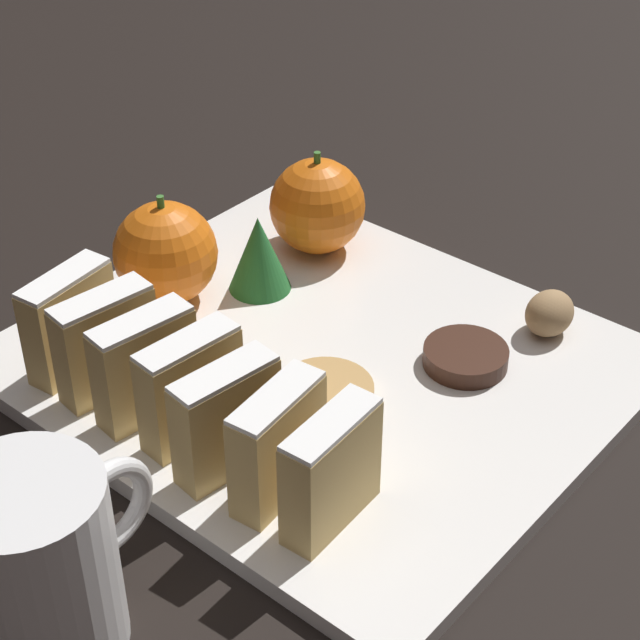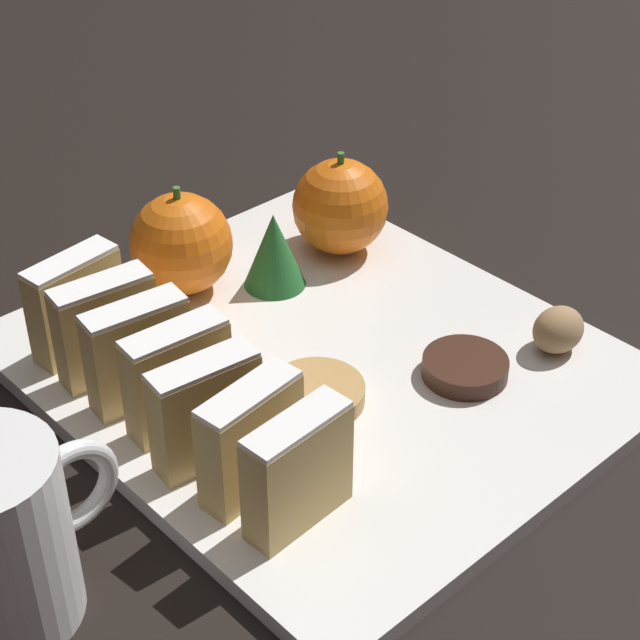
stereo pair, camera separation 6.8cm
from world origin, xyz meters
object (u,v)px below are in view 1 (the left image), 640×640
walnut (549,313)px  chocolate_cookie (466,357)px  coffee_mug (40,565)px  orange_far (166,253)px  orange_near (317,206)px

walnut → chocolate_cookie: size_ratio=0.68×
walnut → coffee_mug: 0.37m
walnut → orange_far: bearing=121.0°
chocolate_cookie → coffee_mug: 0.31m
orange_near → orange_far: bearing=163.1°
orange_near → chocolate_cookie: (-0.05, -0.17, -0.03)m
chocolate_cookie → coffee_mug: coffee_mug is taller
orange_near → walnut: 0.19m
walnut → coffee_mug: size_ratio=0.34×
coffee_mug → orange_far: bearing=35.2°
orange_far → chocolate_cookie: size_ratio=1.46×
orange_far → coffee_mug: (-0.23, -0.16, 0.00)m
orange_near → orange_far: 0.12m
orange_far → coffee_mug: size_ratio=0.73×
chocolate_cookie → orange_near: bearing=73.5°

